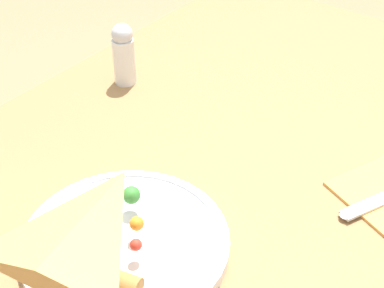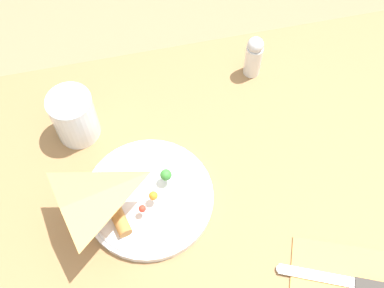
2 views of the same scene
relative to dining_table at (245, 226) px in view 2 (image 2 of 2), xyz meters
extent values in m
cube|color=olive|center=(0.00, 0.00, 0.09)|extent=(1.10, 0.80, 0.03)
cube|color=brown|center=(-0.50, -0.35, -0.28)|extent=(0.06, 0.06, 0.71)
cube|color=brown|center=(0.50, -0.35, -0.28)|extent=(0.06, 0.06, 0.71)
cylinder|color=white|center=(0.18, -0.05, 0.12)|extent=(0.24, 0.24, 0.02)
torus|color=white|center=(0.18, -0.05, 0.13)|extent=(0.22, 0.22, 0.01)
pyramid|color=tan|center=(0.17, -0.06, 0.13)|extent=(0.18, 0.14, 0.02)
cylinder|color=#B77A3D|center=(0.24, -0.04, 0.14)|extent=(0.05, 0.11, 0.02)
sphere|color=red|center=(0.19, -0.02, 0.15)|extent=(0.01, 0.01, 0.01)
sphere|color=orange|center=(0.17, -0.04, 0.15)|extent=(0.02, 0.02, 0.02)
sphere|color=#388433|center=(0.14, -0.08, 0.15)|extent=(0.02, 0.02, 0.02)
cylinder|color=white|center=(0.29, -0.23, 0.16)|extent=(0.08, 0.08, 0.11)
cylinder|color=#F4CC66|center=(0.29, -0.23, 0.15)|extent=(0.07, 0.07, 0.09)
torus|color=white|center=(0.29, -0.23, 0.21)|extent=(0.08, 0.08, 0.00)
cube|color=#E59E4C|center=(-0.11, 0.16, 0.11)|extent=(0.20, 0.18, 0.00)
cube|color=black|center=(-0.16, 0.19, 0.12)|extent=(0.08, 0.05, 0.01)
cube|color=silver|center=(-0.07, 0.15, 0.11)|extent=(0.12, 0.07, 0.00)
ellipsoid|color=silver|center=(-0.02, 0.12, 0.11)|extent=(0.03, 0.02, 0.00)
cylinder|color=silver|center=(-0.09, -0.30, 0.15)|extent=(0.03, 0.03, 0.08)
sphere|color=silver|center=(-0.09, -0.30, 0.19)|extent=(0.03, 0.03, 0.03)
camera|label=1|loc=(0.49, 0.28, 0.61)|focal=55.00mm
camera|label=2|loc=(0.18, 0.30, 0.93)|focal=45.00mm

